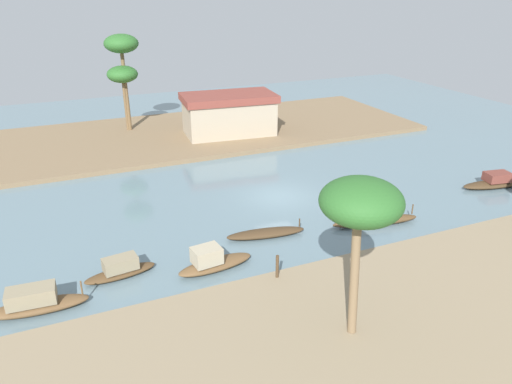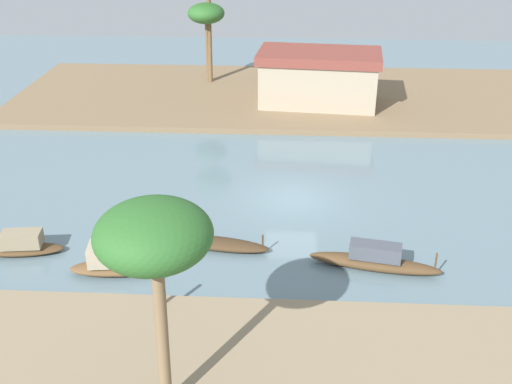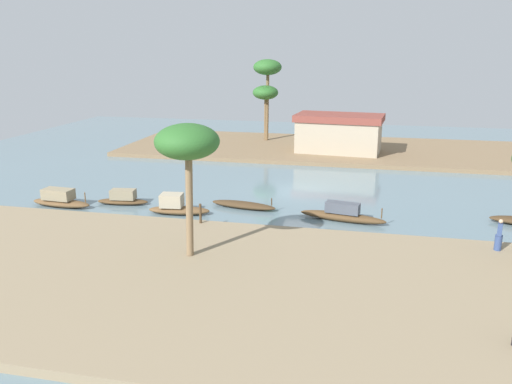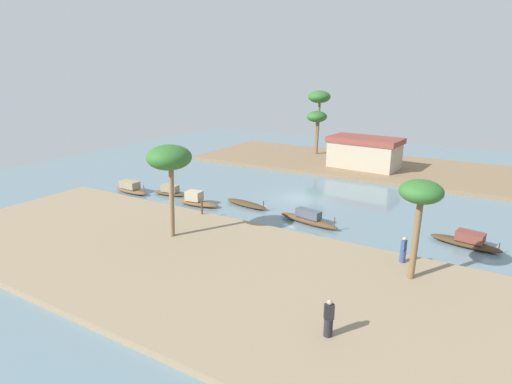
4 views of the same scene
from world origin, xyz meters
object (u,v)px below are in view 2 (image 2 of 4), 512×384
object	(u,v)px
sampan_upstream_small	(22,245)
riverside_building	(319,77)
sampan_open_hull	(217,244)
sampan_downstream_large	(375,260)
palm_tree_right_tall	(206,14)
mooring_post	(162,290)
palm_tree_left_near	(154,239)
sampan_with_red_awning	(115,263)

from	to	relation	value
sampan_upstream_small	riverside_building	xyz separation A→B (m)	(12.31, 18.63, 1.72)
sampan_upstream_small	sampan_open_hull	world-z (taller)	sampan_upstream_small
sampan_downstream_large	palm_tree_right_tall	bearing A→B (deg)	122.14
sampan_downstream_large	sampan_open_hull	xyz separation A→B (m)	(-6.13, 1.16, -0.19)
sampan_upstream_small	palm_tree_right_tall	bearing A→B (deg)	71.88
sampan_open_hull	sampan_downstream_large	bearing A→B (deg)	-1.45
sampan_upstream_small	mooring_post	xyz separation A→B (m)	(6.30, -3.38, 0.52)
sampan_open_hull	palm_tree_right_tall	world-z (taller)	palm_tree_right_tall
sampan_downstream_large	palm_tree_left_near	bearing A→B (deg)	-120.98
sampan_open_hull	riverside_building	world-z (taller)	riverside_building
mooring_post	palm_tree_left_near	xyz separation A→B (m)	(0.96, -4.31, 4.64)
sampan_with_red_awning	sampan_upstream_small	bearing A→B (deg)	157.91
palm_tree_left_near	riverside_building	size ratio (longest dim) A/B	0.74
mooring_post	palm_tree_left_near	bearing A→B (deg)	-77.41
sampan_open_hull	riverside_building	distance (m)	18.50
sampan_upstream_small	sampan_with_red_awning	world-z (taller)	sampan_with_red_awning
mooring_post	sampan_downstream_large	bearing A→B (deg)	22.08
sampan_downstream_large	mooring_post	xyz separation A→B (m)	(-7.51, -3.04, 0.49)
riverside_building	palm_tree_right_tall	bearing A→B (deg)	154.21
sampan_downstream_large	sampan_upstream_small	bearing A→B (deg)	-170.74
sampan_upstream_small	riverside_building	bearing A→B (deg)	49.24
sampan_open_hull	mooring_post	distance (m)	4.47
sampan_upstream_small	sampan_open_hull	size ratio (longest dim) A/B	0.78
sampan_upstream_small	sampan_with_red_awning	xyz separation A→B (m)	(4.05, -1.13, 0.07)
palm_tree_right_tall	riverside_building	distance (m)	9.66
sampan_downstream_large	sampan_with_red_awning	distance (m)	9.79
mooring_post	palm_tree_right_tall	world-z (taller)	palm_tree_right_tall
sampan_upstream_small	mooring_post	size ratio (longest dim) A/B	3.09
sampan_downstream_large	sampan_upstream_small	world-z (taller)	sampan_downstream_large
riverside_building	sampan_with_red_awning	bearing A→B (deg)	-107.20
sampan_downstream_large	palm_tree_right_tall	size ratio (longest dim) A/B	0.91
palm_tree_left_near	palm_tree_right_tall	size ratio (longest dim) A/B	1.09
sampan_open_hull	riverside_building	xyz separation A→B (m)	(4.64, 17.81, 1.88)
sampan_downstream_large	riverside_building	size ratio (longest dim) A/B	0.62
sampan_open_hull	palm_tree_right_tall	bearing A→B (deg)	107.32
palm_tree_right_tall	sampan_open_hull	bearing A→B (deg)	-81.94
mooring_post	palm_tree_right_tall	distance (m)	27.17
sampan_upstream_small	sampan_with_red_awning	distance (m)	4.20
sampan_downstream_large	sampan_open_hull	size ratio (longest dim) A/B	1.17
sampan_open_hull	palm_tree_left_near	bearing A→B (deg)	-83.51
sampan_with_red_awning	mooring_post	world-z (taller)	mooring_post
sampan_with_red_awning	palm_tree_left_near	distance (m)	8.91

